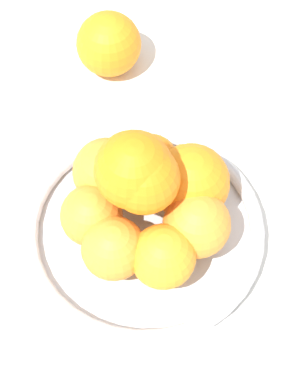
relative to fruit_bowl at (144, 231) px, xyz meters
name	(u,v)px	position (x,y,z in m)	size (l,w,h in m)	color
ground_plane	(144,237)	(0.00, 0.00, -0.02)	(4.00, 4.00, 0.00)	silver
fruit_bowl	(144,231)	(0.00, 0.00, 0.00)	(0.26, 0.26, 0.03)	silver
orange_pile	(147,197)	(0.00, 0.00, 0.07)	(0.18, 0.18, 0.14)	orange
stray_orange	(109,44)	(0.25, -0.04, 0.03)	(0.08, 0.08, 0.08)	orange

